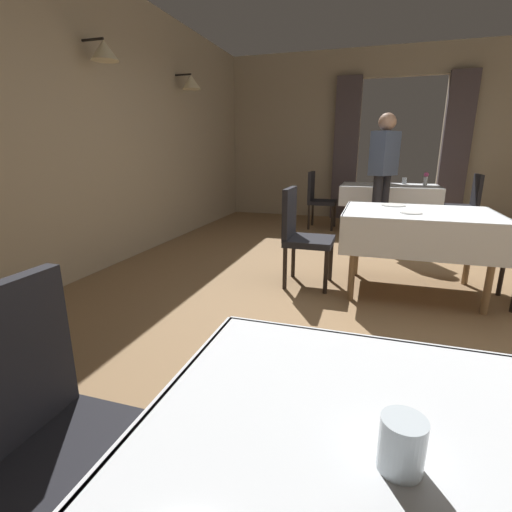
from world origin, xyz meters
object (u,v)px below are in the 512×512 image
object	(u,v)px
flower_vase_far	(426,178)
glass_far_b	(404,181)
dining_table_mid	(418,223)
plate_mid_b	(411,213)
chair_mid_left	(301,232)
dining_table_far	(389,192)
chair_far_left	(318,197)
chair_far_right	(466,202)
chair_near_left	(49,433)
person_waiter_by_doorway	(383,170)
plate_mid_a	(393,205)
glass_near_c	(402,444)

from	to	relation	value
flower_vase_far	glass_far_b	bearing A→B (deg)	153.49
dining_table_mid	flower_vase_far	xyz separation A→B (m)	(0.34, 2.75, 0.21)
plate_mid_b	chair_mid_left	bearing A→B (deg)	177.05
dining_table_far	flower_vase_far	bearing A→B (deg)	12.00
chair_far_left	chair_far_right	distance (m)	2.21
chair_far_left	flower_vase_far	world-z (taller)	flower_vase_far
chair_far_left	plate_mid_b	xyz separation A→B (m)	(1.20, -2.88, 0.24)
dining_table_mid	dining_table_far	distance (m)	2.65
chair_far_left	plate_mid_b	distance (m)	3.12
chair_near_left	flower_vase_far	size ratio (longest dim) A/B	4.77
chair_far_right	plate_mid_b	size ratio (longest dim) A/B	5.06
dining_table_far	plate_mid_b	distance (m)	2.80
person_waiter_by_doorway	dining_table_far	bearing A→B (deg)	81.87
dining_table_mid	plate_mid_a	distance (m)	0.37
chair_mid_left	plate_mid_a	xyz separation A→B (m)	(0.81, 0.39, 0.24)
plate_mid_b	chair_far_right	bearing A→B (deg)	70.69
chair_far_right	glass_far_b	bearing A→B (deg)	170.39
chair_far_left	person_waiter_by_doorway	size ratio (longest dim) A/B	0.54
glass_near_c	dining_table_mid	bearing A→B (deg)	83.98
dining_table_mid	plate_mid_a	xyz separation A→B (m)	(-0.21, 0.29, 0.11)
glass_far_b	dining_table_mid	bearing A→B (deg)	-90.93
dining_table_far	chair_far_right	world-z (taller)	chair_far_right
plate_mid_a	flower_vase_far	bearing A→B (deg)	77.41
plate_mid_b	glass_far_b	world-z (taller)	glass_far_b
chair_near_left	plate_mid_a	xyz separation A→B (m)	(0.98, 3.19, 0.24)
chair_near_left	flower_vase_far	xyz separation A→B (m)	(1.53, 5.66, 0.34)
chair_mid_left	chair_far_left	world-z (taller)	same
plate_mid_b	dining_table_far	bearing A→B (deg)	91.87
chair_far_right	glass_far_b	world-z (taller)	chair_far_right
chair_mid_left	dining_table_mid	bearing A→B (deg)	5.61
dining_table_mid	plate_mid_b	world-z (taller)	plate_mid_b
chair_far_right	person_waiter_by_doorway	bearing A→B (deg)	-140.27
dining_table_far	plate_mid_a	world-z (taller)	plate_mid_a
chair_mid_left	chair_near_left	bearing A→B (deg)	-93.41
glass_near_c	plate_mid_a	bearing A→B (deg)	88.17
dining_table_far	plate_mid_b	size ratio (longest dim) A/B	7.86
dining_table_mid	glass_far_b	xyz separation A→B (m)	(0.05, 2.90, 0.16)
chair_far_left	chair_far_right	world-z (taller)	same
chair_near_left	plate_mid_a	bearing A→B (deg)	72.92
chair_near_left	chair_far_right	bearing A→B (deg)	69.40
chair_far_left	dining_table_mid	bearing A→B (deg)	-64.84
dining_table_mid	chair_far_left	distance (m)	3.01
chair_far_right	person_waiter_by_doorway	size ratio (longest dim) A/B	0.54
glass_near_c	chair_far_right	bearing A→B (deg)	77.74
plate_mid_b	flower_vase_far	xyz separation A→B (m)	(0.42, 2.90, 0.10)
dining_table_mid	plate_mid_b	bearing A→B (deg)	-118.97
chair_far_left	person_waiter_by_doorway	world-z (taller)	person_waiter_by_doorway
dining_table_mid	dining_table_far	size ratio (longest dim) A/B	0.89
plate_mid_a	flower_vase_far	world-z (taller)	flower_vase_far
dining_table_far	flower_vase_far	xyz separation A→B (m)	(0.51, 0.11, 0.20)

